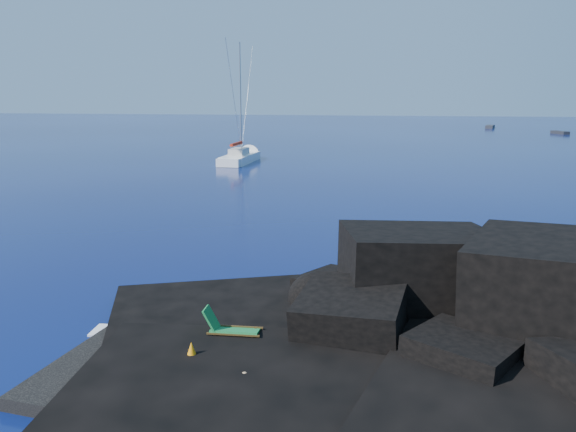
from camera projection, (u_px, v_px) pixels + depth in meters
name	position (u px, v px, depth m)	size (l,w,h in m)	color
ground	(51.00, 371.00, 15.36)	(400.00, 400.00, 0.00)	#030632
headland	(528.00, 362.00, 15.91)	(24.00, 24.00, 3.60)	black
beach	(214.00, 377.00, 15.03)	(8.50, 6.00, 0.70)	black
surf_foam	(269.00, 315.00, 19.27)	(10.00, 8.00, 0.06)	white
sailboat	(240.00, 162.00, 63.13)	(2.63, 12.56, 13.17)	white
deck_chair	(235.00, 324.00, 16.29)	(1.60, 0.70, 1.10)	#1B7B3B
towel	(228.00, 378.00, 14.23)	(1.96, 0.93, 0.05)	white
sunbather	(228.00, 373.00, 14.19)	(1.86, 0.46, 0.25)	tan
marker_cone	(192.00, 353.00, 14.98)	(0.41, 0.41, 0.63)	orange
distant_boat_a	(490.00, 128.00, 128.56)	(1.60, 5.14, 0.69)	#28282D
distant_boat_b	(560.00, 134.00, 109.36)	(1.34, 4.31, 0.57)	black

